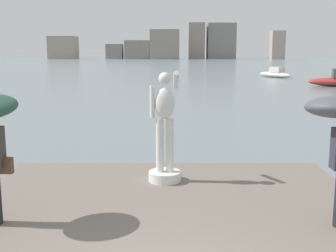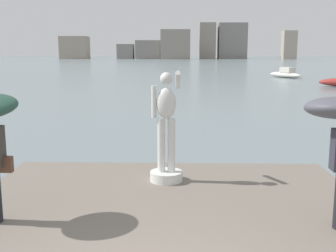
% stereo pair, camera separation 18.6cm
% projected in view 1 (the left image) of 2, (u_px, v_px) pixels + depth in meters
% --- Properties ---
extents(ground_plane, '(400.00, 400.00, 0.00)m').
position_uv_depth(ground_plane, '(169.00, 80.00, 43.18)').
color(ground_plane, slate).
extents(statue_white_figure, '(0.65, 0.89, 2.19)m').
position_uv_depth(statue_white_figure, '(166.00, 138.00, 8.29)').
color(statue_white_figure, silver).
rests_on(statue_white_figure, pier).
extents(boat_near, '(3.34, 4.84, 1.14)m').
position_uv_depth(boat_near, '(276.00, 74.00, 46.64)').
color(boat_near, silver).
rests_on(boat_near, ground).
extents(distant_skyline, '(80.80, 14.22, 12.28)m').
position_uv_depth(distant_skyline, '(173.00, 44.00, 146.76)').
color(distant_skyline, gray).
rests_on(distant_skyline, ground).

